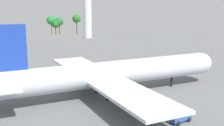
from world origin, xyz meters
name	(u,v)px	position (x,y,z in m)	size (l,w,h in m)	color
ground_plane	(112,95)	(0.00, 0.00, 0.00)	(275.07, 275.07, 0.00)	slate
cargo_airplane	(111,74)	(-0.27, 0.00, 6.10)	(68.77, 60.55, 20.10)	silver
baggage_tug	(180,117)	(4.84, -22.79, 1.08)	(5.58, 3.05, 2.02)	#2D5193
safety_cone_nose	(201,82)	(30.95, -1.01, 0.33)	(0.46, 0.46, 0.65)	orange
control_tower	(87,7)	(44.30, 132.63, 22.75)	(11.41, 11.41, 37.58)	silver
tree_line_backdrop	(10,23)	(-7.00, 165.38, 10.90)	(128.72, 7.39, 16.45)	#51381E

